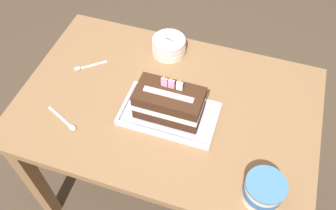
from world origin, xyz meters
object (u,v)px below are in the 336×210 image
object	(u,v)px
bowl_stack	(169,46)
serving_spoon_by_bowls	(83,67)
ice_cream_tub	(264,191)
foil_tray	(169,115)
serving_spoon_near_tray	(68,124)
birthday_cake	(169,102)

from	to	relation	value
bowl_stack	serving_spoon_by_bowls	world-z (taller)	bowl_stack
bowl_stack	ice_cream_tub	xyz separation A→B (m)	(0.50, -0.55, 0.01)
foil_tray	serving_spoon_near_tray	xyz separation A→B (m)	(-0.35, -0.16, -0.00)
birthday_cake	serving_spoon_by_bowls	world-z (taller)	birthday_cake
serving_spoon_near_tray	serving_spoon_by_bowls	bearing A→B (deg)	105.58
foil_tray	birthday_cake	size ratio (longest dim) A/B	1.48
foil_tray	bowl_stack	bearing A→B (deg)	108.30
bowl_stack	ice_cream_tub	distance (m)	0.74
foil_tray	ice_cream_tub	bearing A→B (deg)	-29.38
bowl_stack	ice_cream_tub	world-z (taller)	bowl_stack
bowl_stack	serving_spoon_near_tray	world-z (taller)	bowl_stack
foil_tray	ice_cream_tub	size ratio (longest dim) A/B	2.79
birthday_cake	bowl_stack	size ratio (longest dim) A/B	1.66
serving_spoon_by_bowls	birthday_cake	bearing A→B (deg)	-16.08
foil_tray	serving_spoon_by_bowls	size ratio (longest dim) A/B	3.01
birthday_cake	serving_spoon_near_tray	bearing A→B (deg)	-155.66
foil_tray	serving_spoon_by_bowls	bearing A→B (deg)	163.90
foil_tray	serving_spoon_by_bowls	world-z (taller)	foil_tray
foil_tray	birthday_cake	world-z (taller)	birthday_cake
serving_spoon_near_tray	serving_spoon_by_bowls	xyz separation A→B (m)	(-0.08, 0.28, 0.00)
ice_cream_tub	serving_spoon_by_bowls	world-z (taller)	ice_cream_tub
birthday_cake	ice_cream_tub	world-z (taller)	birthday_cake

